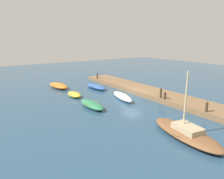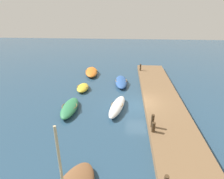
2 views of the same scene
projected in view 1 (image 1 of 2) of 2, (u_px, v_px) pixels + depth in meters
name	position (u px, v px, depth m)	size (l,w,h in m)	color
ground_plane	(132.00, 95.00, 26.34)	(84.00, 84.00, 0.00)	navy
dock_platform	(145.00, 91.00, 27.56)	(25.25, 3.77, 0.56)	brown
dinghy_yellow	(74.00, 94.00, 25.57)	(2.66, 1.42, 0.59)	gold
rowboat_white	(122.00, 97.00, 24.39)	(4.63, 1.97, 0.74)	white
sailboat_brown	(186.00, 132.00, 14.94)	(6.60, 3.27, 4.97)	brown
rowboat_blue	(96.00, 86.00, 29.82)	(4.51, 1.70, 0.63)	#2D569E
rowboat_green	(92.00, 105.00, 21.49)	(4.12, 1.49, 0.67)	#2D7A4C
motorboat_orange	(59.00, 86.00, 30.18)	(4.65, 2.36, 0.72)	orange
mooring_post_west	(207.00, 107.00, 18.63)	(0.24, 0.24, 0.93)	#47331E
mooring_post_mid_west	(165.00, 96.00, 22.61)	(0.28, 0.28, 0.78)	#47331E
mooring_post_mid_east	(161.00, 93.00, 23.06)	(0.24, 0.24, 1.09)	#47331E
mooring_post_east	(97.00, 76.00, 34.44)	(0.23, 0.23, 0.93)	#47331E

